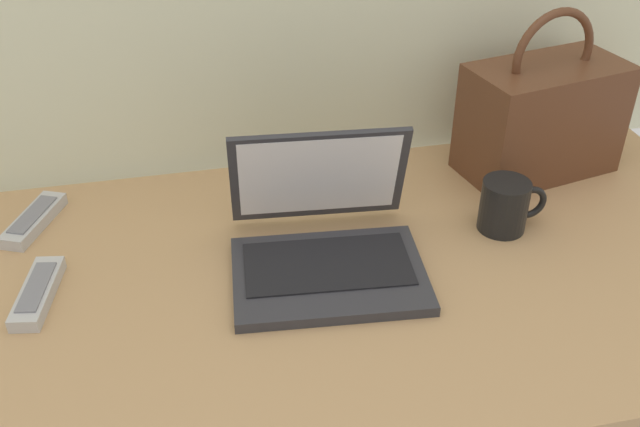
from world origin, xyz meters
The scene contains 6 objects.
desk centered at (0.00, 0.00, 0.01)m, with size 1.60×0.76×0.03m.
laptop centered at (0.03, 0.03, 0.08)m, with size 0.33×0.31×0.21m.
coffee_mug centered at (0.36, 0.06, 0.08)m, with size 0.12×0.08×0.09m.
remote_control_near centered at (-0.43, 0.04, 0.04)m, with size 0.07×0.17×0.02m.
remote_control_far centered at (-0.46, 0.25, 0.04)m, with size 0.11×0.17×0.02m.
handbag centered at (0.51, 0.25, 0.15)m, with size 0.33×0.22×0.33m.
Camera 1 is at (-0.19, -0.91, 0.77)m, focal length 40.74 mm.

